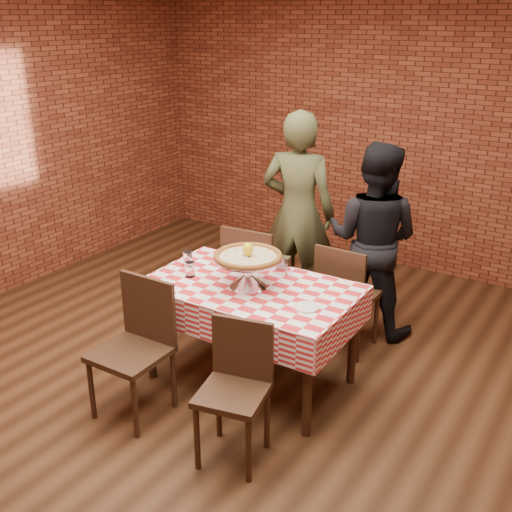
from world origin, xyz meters
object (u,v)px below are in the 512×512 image
at_px(table, 251,334).
at_px(water_glass_right, 188,258).
at_px(chair_far_left, 258,276).
at_px(water_glass_left, 190,269).
at_px(chair_near_left, 130,352).
at_px(condiment_caddy, 283,265).
at_px(diner_black, 373,240).
at_px(chair_far_right, 348,296).
at_px(pizza_stand, 248,272).
at_px(pizza, 248,257).
at_px(diner_olive, 298,213).
at_px(chair_near_right, 232,397).

relative_size(table, water_glass_right, 13.22).
bearing_deg(chair_far_left, water_glass_left, 81.26).
bearing_deg(water_glass_right, chair_near_left, -79.16).
xyz_separation_m(condiment_caddy, chair_far_left, (-0.48, 0.42, -0.35)).
bearing_deg(water_glass_right, diner_black, 49.89).
height_order(condiment_caddy, chair_far_right, chair_far_right).
xyz_separation_m(pizza_stand, chair_far_right, (0.38, 0.84, -0.42)).
relative_size(table, water_glass_left, 13.22).
bearing_deg(pizza, pizza_stand, 0.00).
height_order(pizza_stand, condiment_caddy, pizza_stand).
distance_m(chair_near_left, diner_olive, 2.05).
height_order(condiment_caddy, diner_black, diner_black).
xyz_separation_m(diner_olive, diner_black, (0.72, -0.03, -0.09)).
bearing_deg(chair_far_left, pizza_stand, 112.60).
relative_size(pizza, condiment_caddy, 3.67).
bearing_deg(chair_near_right, condiment_caddy, 92.52).
bearing_deg(water_glass_left, table, 12.96).
height_order(pizza, diner_olive, diner_olive).
relative_size(pizza_stand, pizza, 1.00).
height_order(water_glass_right, chair_far_right, chair_far_right).
height_order(pizza_stand, diner_black, diner_black).
distance_m(water_glass_left, chair_near_right, 1.13).
bearing_deg(diner_olive, pizza_stand, 91.12).
bearing_deg(table, diner_black, 72.22).
bearing_deg(pizza_stand, water_glass_left, -169.03).
bearing_deg(chair_near_left, water_glass_right, 99.79).
bearing_deg(diner_black, chair_near_right, 85.66).
bearing_deg(diner_olive, chair_near_right, 96.26).
bearing_deg(chair_near_left, chair_far_right, 61.73).
height_order(table, water_glass_right, water_glass_right).
distance_m(condiment_caddy, chair_near_left, 1.23).
distance_m(table, chair_near_left, 0.88).
height_order(table, condiment_caddy, condiment_caddy).
distance_m(pizza_stand, pizza, 0.11).
distance_m(water_glass_right, chair_far_left, 0.78).
xyz_separation_m(water_glass_right, diner_black, (0.98, 1.16, -0.01)).
bearing_deg(chair_far_right, diner_black, -91.65).
bearing_deg(water_glass_right, condiment_caddy, 20.62).
distance_m(water_glass_right, diner_olive, 1.23).
bearing_deg(chair_near_right, pizza, 104.36).
height_order(pizza_stand, water_glass_left, pizza_stand).
distance_m(pizza_stand, chair_far_right, 1.01).
height_order(condiment_caddy, chair_near_right, condiment_caddy).
height_order(chair_far_right, diner_olive, diner_olive).
relative_size(chair_near_left, diner_black, 0.58).
distance_m(pizza_stand, chair_near_right, 0.95).
distance_m(water_glass_right, chair_near_right, 1.32).
bearing_deg(table, water_glass_right, 175.22).
distance_m(chair_near_right, diner_black, 2.01).
xyz_separation_m(chair_far_right, diner_black, (0.02, 0.39, 0.35)).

